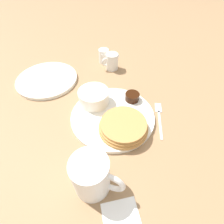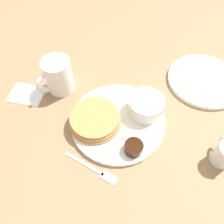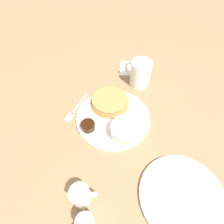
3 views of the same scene
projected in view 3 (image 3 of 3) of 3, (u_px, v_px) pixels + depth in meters
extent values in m
plane|color=#93704C|center=(113.00, 119.00, 0.61)|extent=(4.00, 4.00, 0.00)
cylinder|color=white|center=(113.00, 118.00, 0.61)|extent=(0.26, 0.26, 0.01)
cylinder|color=#B78447|center=(110.00, 103.00, 0.64)|extent=(0.14, 0.14, 0.01)
cylinder|color=#B78447|center=(110.00, 101.00, 0.63)|extent=(0.13, 0.13, 0.01)
cylinder|color=#B78447|center=(110.00, 99.00, 0.62)|extent=(0.13, 0.13, 0.01)
cylinder|color=white|center=(126.00, 131.00, 0.54)|extent=(0.10, 0.10, 0.05)
cylinder|color=white|center=(127.00, 127.00, 0.53)|extent=(0.08, 0.08, 0.01)
cylinder|color=black|center=(88.00, 126.00, 0.57)|extent=(0.05, 0.05, 0.02)
cylinder|color=white|center=(124.00, 137.00, 0.54)|extent=(0.05, 0.05, 0.02)
sphere|color=white|center=(124.00, 134.00, 0.53)|extent=(0.03, 0.03, 0.03)
cylinder|color=white|center=(140.00, 74.00, 0.68)|extent=(0.08, 0.08, 0.10)
torus|color=white|center=(131.00, 69.00, 0.70)|extent=(0.04, 0.06, 0.07)
cylinder|color=white|center=(81.00, 196.00, 0.43)|extent=(0.05, 0.05, 0.06)
torus|color=white|center=(91.00, 195.00, 0.43)|extent=(0.01, 0.04, 0.04)
cone|color=white|center=(70.00, 193.00, 0.41)|extent=(0.02, 0.02, 0.01)
cylinder|color=white|center=(86.00, 223.00, 0.40)|extent=(0.04, 0.04, 0.06)
cone|color=white|center=(91.00, 215.00, 0.39)|extent=(0.01, 0.01, 0.01)
cube|color=silver|center=(80.00, 103.00, 0.66)|extent=(0.11, 0.03, 0.00)
cube|color=silver|center=(70.00, 117.00, 0.62)|extent=(0.04, 0.03, 0.00)
cube|color=white|center=(129.00, 68.00, 0.78)|extent=(0.11, 0.08, 0.00)
cylinder|color=white|center=(183.00, 197.00, 0.45)|extent=(0.23, 0.23, 0.01)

